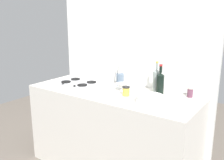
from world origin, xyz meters
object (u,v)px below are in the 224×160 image
wine_bottle_leftmost (156,81)px  utensil_crock (120,78)px  mixing_bowl (122,87)px  condiment_jar_front (126,91)px  butter_dish (108,93)px  wine_bottle_mid_left (160,83)px  stovetop_hob (79,83)px  plate_stack (150,99)px  condiment_jar_rear (190,92)px

wine_bottle_leftmost → utensil_crock: 0.46m
mixing_bowl → condiment_jar_front: bearing=-45.8°
butter_dish → wine_bottle_mid_left: bearing=38.5°
butter_dish → mixing_bowl: bearing=87.3°
stovetop_hob → condiment_jar_front: (0.67, -0.05, 0.03)m
stovetop_hob → plate_stack: plate_stack is taller
stovetop_hob → condiment_jar_front: bearing=-4.3°
mixing_bowl → butter_dish: (-0.01, -0.25, -0.01)m
mixing_bowl → condiment_jar_rear: size_ratio=1.46×
wine_bottle_mid_left → utensil_crock: 0.54m
condiment_jar_front → butter_dish: bearing=-140.4°
stovetop_hob → wine_bottle_mid_left: wine_bottle_mid_left is taller
plate_stack → wine_bottle_mid_left: 0.27m
wine_bottle_leftmost → mixing_bowl: bearing=-158.0°
plate_stack → wine_bottle_leftmost: 0.34m
wine_bottle_leftmost → mixing_bowl: 0.36m
wine_bottle_mid_left → condiment_jar_rear: wine_bottle_mid_left is taller
wine_bottle_leftmost → utensil_crock: wine_bottle_leftmost is taller
condiment_jar_front → condiment_jar_rear: size_ratio=0.96×
plate_stack → condiment_jar_rear: (0.24, 0.37, 0.01)m
plate_stack → mixing_bowl: 0.45m
wine_bottle_mid_left → condiment_jar_rear: 0.29m
utensil_crock → condiment_jar_front: bearing=-48.0°
condiment_jar_front → mixing_bowl: bearing=134.2°
mixing_bowl → condiment_jar_front: size_ratio=1.52×
wine_bottle_leftmost → wine_bottle_mid_left: bearing=-40.6°
plate_stack → condiment_jar_rear: 0.44m
butter_dish → utensil_crock: (-0.13, 0.41, 0.04)m
wine_bottle_leftmost → condiment_jar_rear: bearing=9.2°
wine_bottle_mid_left → condiment_jar_front: bearing=-142.1°
butter_dish → condiment_jar_rear: condiment_jar_rear is taller
mixing_bowl → wine_bottle_leftmost: bearing=22.0°
plate_stack → stovetop_hob: bearing=173.8°
stovetop_hob → mixing_bowl: (0.54, 0.08, 0.03)m
wine_bottle_mid_left → plate_stack: bearing=-85.6°
wine_bottle_mid_left → butter_dish: size_ratio=2.34×
plate_stack → butter_dish: plate_stack is taller
wine_bottle_mid_left → condiment_jar_front: size_ratio=3.31×
mixing_bowl → butter_dish: bearing=-92.7°
condiment_jar_rear → stovetop_hob: bearing=-167.5°
stovetop_hob → plate_stack: bearing=-6.2°
stovetop_hob → plate_stack: size_ratio=1.95×
stovetop_hob → utensil_crock: 0.47m
condiment_jar_rear → wine_bottle_leftmost: bearing=-170.8°
utensil_crock → condiment_jar_front: 0.40m
plate_stack → condiment_jar_front: size_ratio=2.72×
stovetop_hob → butter_dish: size_ratio=3.74×
plate_stack → condiment_jar_rear: bearing=56.5°
stovetop_hob → condiment_jar_rear: 1.22m
wine_bottle_leftmost → condiment_jar_rear: wine_bottle_leftmost is taller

